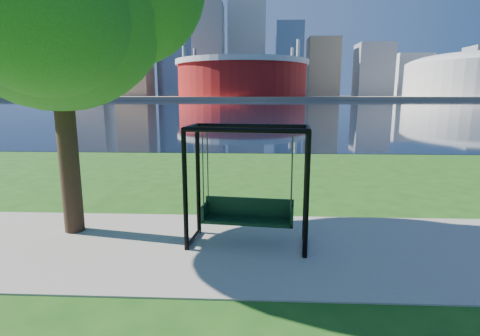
{
  "coord_description": "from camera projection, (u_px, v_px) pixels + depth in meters",
  "views": [
    {
      "loc": [
        0.2,
        -7.66,
        3.07
      ],
      "look_at": [
        -0.16,
        0.0,
        1.57
      ],
      "focal_mm": 28.0,
      "sensor_mm": 36.0,
      "label": 1
    }
  ],
  "objects": [
    {
      "name": "skyline",
      "position": [
        253.0,
        55.0,
        314.46
      ],
      "size": [
        392.0,
        66.0,
        96.5
      ],
      "color": "gray",
      "rests_on": "far_bank"
    },
    {
      "name": "ground",
      "position": [
        247.0,
        239.0,
        8.11
      ],
      "size": [
        900.0,
        900.0,
        0.0
      ],
      "primitive_type": "plane",
      "color": "#1E5114",
      "rests_on": "ground"
    },
    {
      "name": "river",
      "position": [
        257.0,
        106.0,
        108.09
      ],
      "size": [
        900.0,
        180.0,
        0.02
      ],
      "primitive_type": "cube",
      "color": "black",
      "rests_on": "ground"
    },
    {
      "name": "swing",
      "position": [
        248.0,
        189.0,
        7.57
      ],
      "size": [
        2.52,
        1.31,
        2.48
      ],
      "rotation": [
        0.0,
        0.0,
        -0.11
      ],
      "color": "black",
      "rests_on": "ground"
    },
    {
      "name": "stadium",
      "position": [
        242.0,
        77.0,
        236.18
      ],
      "size": [
        83.0,
        83.0,
        32.0
      ],
      "color": "maroon",
      "rests_on": "far_bank"
    },
    {
      "name": "arena",
      "position": [
        478.0,
        73.0,
        229.13
      ],
      "size": [
        84.0,
        84.0,
        26.56
      ],
      "color": "beige",
      "rests_on": "far_bank"
    },
    {
      "name": "path",
      "position": [
        247.0,
        247.0,
        7.62
      ],
      "size": [
        120.0,
        4.0,
        0.03
      ],
      "primitive_type": "cube",
      "color": "#9E937F",
      "rests_on": "ground"
    },
    {
      "name": "far_bank",
      "position": [
        258.0,
        97.0,
        307.86
      ],
      "size": [
        900.0,
        228.0,
        2.0
      ],
      "primitive_type": "cube",
      "color": "#937F60",
      "rests_on": "ground"
    }
  ]
}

